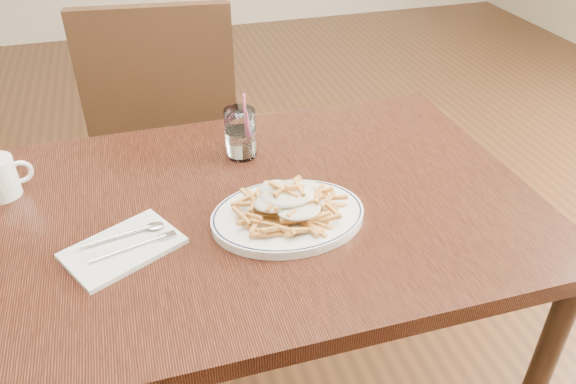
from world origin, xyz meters
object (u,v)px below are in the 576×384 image
object	(u,v)px
loaded_fries	(288,199)
table	(256,231)
chair_far	(167,125)
fries_plate	(288,216)
water_glass	(241,136)

from	to	relation	value
loaded_fries	table	bearing A→B (deg)	120.68
chair_far	fries_plate	world-z (taller)	chair_far
chair_far	loaded_fries	world-z (taller)	chair_far
fries_plate	water_glass	size ratio (longest dim) A/B	2.10
chair_far	water_glass	bearing A→B (deg)	-76.53
table	chair_far	world-z (taller)	chair_far
table	chair_far	xyz separation A→B (m)	(-0.12, 0.78, -0.11)
table	water_glass	bearing A→B (deg)	85.55
table	chair_far	distance (m)	0.80
loaded_fries	water_glass	distance (m)	0.29
table	loaded_fries	bearing A→B (deg)	-59.32
table	fries_plate	distance (m)	0.13
table	water_glass	world-z (taller)	water_glass
chair_far	loaded_fries	distance (m)	0.91
table	loaded_fries	distance (m)	0.16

